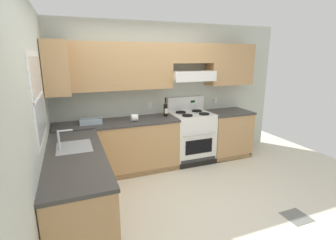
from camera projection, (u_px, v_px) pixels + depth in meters
ground_plane at (177, 203)px, 3.48m from camera, size 7.04×7.04×0.00m
floor_accent_tile at (297, 217)px, 3.18m from camera, size 0.30×0.30×0.01m
wall_back at (164, 83)px, 4.64m from camera, size 4.68×0.57×2.55m
wall_left at (37, 114)px, 2.79m from camera, size 0.47×4.00×2.55m
counter_back_run at (154, 143)px, 4.53m from camera, size 3.60×0.65×0.91m
counter_left_run at (79, 190)px, 2.92m from camera, size 0.63×1.91×1.13m
stove at (192, 137)px, 4.80m from camera, size 0.76×0.62×1.20m
wine_bottle at (166, 109)px, 4.53m from camera, size 0.07×0.07×0.34m
bowl at (91, 122)px, 4.04m from camera, size 0.34×0.20×0.08m
paper_towel_roll at (134, 118)px, 4.20m from camera, size 0.11×0.12×0.12m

